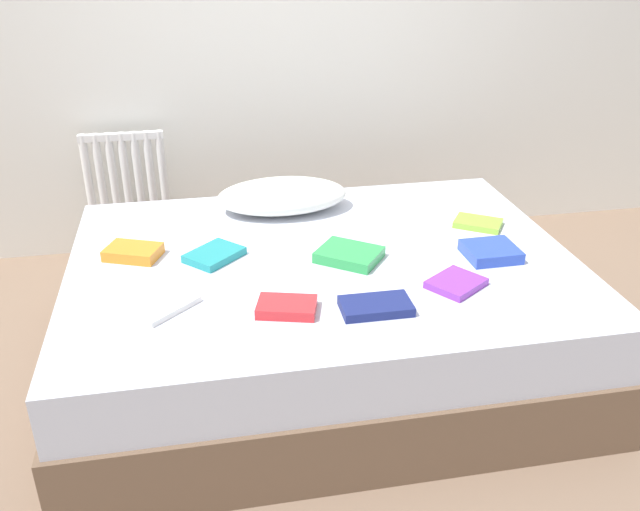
% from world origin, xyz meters
% --- Properties ---
extents(ground_plane, '(8.00, 8.00, 0.00)m').
position_xyz_m(ground_plane, '(0.00, 0.00, 0.00)').
color(ground_plane, '#7F6651').
extents(bed, '(2.00, 1.50, 0.50)m').
position_xyz_m(bed, '(0.00, 0.00, 0.25)').
color(bed, brown).
rests_on(bed, ground).
extents(radiator, '(0.43, 0.04, 0.58)m').
position_xyz_m(radiator, '(-0.83, 1.20, 0.41)').
color(radiator, white).
rests_on(radiator, ground).
extents(pillow, '(0.59, 0.34, 0.14)m').
position_xyz_m(pillow, '(-0.09, 0.50, 0.57)').
color(pillow, white).
rests_on(pillow, bed).
extents(textbook_green, '(0.30, 0.29, 0.04)m').
position_xyz_m(textbook_green, '(0.10, -0.05, 0.52)').
color(textbook_green, green).
rests_on(textbook_green, bed).
extents(textbook_purple, '(0.24, 0.24, 0.03)m').
position_xyz_m(textbook_purple, '(0.43, -0.33, 0.51)').
color(textbook_purple, purple).
rests_on(textbook_purple, bed).
extents(textbook_red, '(0.23, 0.18, 0.04)m').
position_xyz_m(textbook_red, '(-0.20, -0.39, 0.52)').
color(textbook_red, red).
rests_on(textbook_red, bed).
extents(textbook_white, '(0.28, 0.27, 0.02)m').
position_xyz_m(textbook_white, '(-0.62, -0.28, 0.51)').
color(textbook_white, white).
rests_on(textbook_white, bed).
extents(textbook_navy, '(0.24, 0.14, 0.03)m').
position_xyz_m(textbook_navy, '(0.10, -0.44, 0.52)').
color(textbook_navy, navy).
rests_on(textbook_navy, bed).
extents(textbook_lime, '(0.24, 0.22, 0.03)m').
position_xyz_m(textbook_lime, '(0.72, 0.17, 0.51)').
color(textbook_lime, '#8CC638').
rests_on(textbook_lime, bed).
extents(textbook_orange, '(0.24, 0.21, 0.04)m').
position_xyz_m(textbook_orange, '(-0.73, 0.13, 0.52)').
color(textbook_orange, orange).
rests_on(textbook_orange, bed).
extents(textbook_teal, '(0.26, 0.26, 0.03)m').
position_xyz_m(textbook_teal, '(-0.42, 0.06, 0.52)').
color(textbook_teal, teal).
rests_on(textbook_teal, bed).
extents(textbook_blue, '(0.20, 0.19, 0.05)m').
position_xyz_m(textbook_blue, '(0.65, -0.13, 0.52)').
color(textbook_blue, '#2847B7').
rests_on(textbook_blue, bed).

